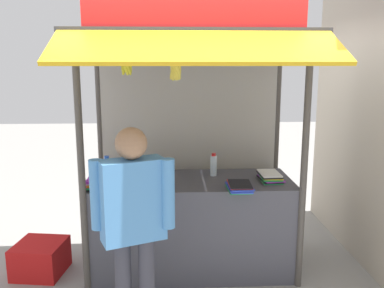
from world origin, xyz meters
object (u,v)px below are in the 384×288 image
water_bottle_right (214,165)px  magazine_stack_center (240,186)px  magazine_stack_rear_center (270,177)px  banana_bunch_rightmost (175,71)px  vendor_person (133,214)px  plastic_crate (40,258)px  banana_bunch_inner_right (127,66)px  magazine_stack_mid_right (132,187)px  water_bottle_far_left (137,168)px  water_bottle_mid_left (107,169)px  magazine_stack_far_right (99,182)px

water_bottle_right → magazine_stack_center: size_ratio=0.73×
magazine_stack_rear_center → banana_bunch_rightmost: bearing=-155.0°
banana_bunch_rightmost → vendor_person: bearing=-122.2°
plastic_crate → magazine_stack_rear_center: bearing=-0.8°
plastic_crate → banana_bunch_inner_right: bearing=-25.6°
magazine_stack_mid_right → water_bottle_far_left: bearing=84.3°
magazine_stack_center → banana_bunch_inner_right: (-0.94, -0.16, 1.05)m
magazine_stack_rear_center → banana_bunch_inner_right: bearing=-161.9°
magazine_stack_center → vendor_person: 1.10m
water_bottle_mid_left → banana_bunch_inner_right: banana_bunch_inner_right is taller
banana_bunch_rightmost → vendor_person: (-0.31, -0.50, -1.00)m
magazine_stack_mid_right → plastic_crate: magazine_stack_mid_right is taller
banana_bunch_rightmost → plastic_crate: size_ratio=0.62×
magazine_stack_far_right → plastic_crate: bearing=165.1°
magazine_stack_center → water_bottle_mid_left: bearing=164.6°
magazine_stack_mid_right → magazine_stack_rear_center: size_ratio=0.92×
banana_bunch_inner_right → banana_bunch_rightmost: 0.38m
magazine_stack_mid_right → vendor_person: 0.71m
magazine_stack_far_right → banana_bunch_rightmost: size_ratio=1.02×
banana_bunch_inner_right → water_bottle_far_left: bearing=87.8°
water_bottle_mid_left → vendor_person: vendor_person is taller
water_bottle_far_left → magazine_stack_far_right: size_ratio=0.95×
water_bottle_far_left → magazine_stack_far_right: (-0.32, -0.21, -0.08)m
magazine_stack_far_right → banana_bunch_rightmost: 1.24m
banana_bunch_rightmost → vendor_person: size_ratio=0.17×
water_bottle_mid_left → vendor_person: bearing=-71.4°
magazine_stack_rear_center → magazine_stack_center: 0.42m
magazine_stack_mid_right → banana_bunch_rightmost: 1.11m
magazine_stack_mid_right → water_bottle_right: bearing=28.2°
magazine_stack_center → banana_bunch_rightmost: (-0.56, -0.16, 1.01)m
water_bottle_far_left → vendor_person: size_ratio=0.17×
magazine_stack_rear_center → magazine_stack_mid_right: bearing=-170.9°
magazine_stack_center → banana_bunch_inner_right: 1.42m
water_bottle_right → magazine_stack_far_right: 1.12m
water_bottle_far_left → banana_bunch_rightmost: bearing=-53.3°
magazine_stack_far_right → plastic_crate: 1.03m
vendor_person → plastic_crate: (-1.00, 0.95, -0.80)m
water_bottle_right → magazine_stack_rear_center: size_ratio=0.73×
banana_bunch_inner_right → magazine_stack_far_right: bearing=137.4°
water_bottle_mid_left → banana_bunch_rightmost: banana_bunch_rightmost is taller
magazine_stack_center → water_bottle_right: bearing=111.9°
vendor_person → banana_bunch_rightmost: bearing=35.7°
magazine_stack_mid_right → banana_bunch_inner_right: bearing=-87.4°
water_bottle_far_left → magazine_stack_mid_right: water_bottle_far_left is taller
magazine_stack_rear_center → banana_bunch_inner_right: (-1.28, -0.42, 1.04)m
water_bottle_right → vendor_person: bearing=-121.7°
water_bottle_far_left → water_bottle_mid_left: (-0.29, 0.01, -0.01)m
magazine_stack_center → plastic_crate: size_ratio=0.70×
water_bottle_right → magazine_stack_far_right: water_bottle_right is taller
water_bottle_right → magazine_stack_center: water_bottle_right is taller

